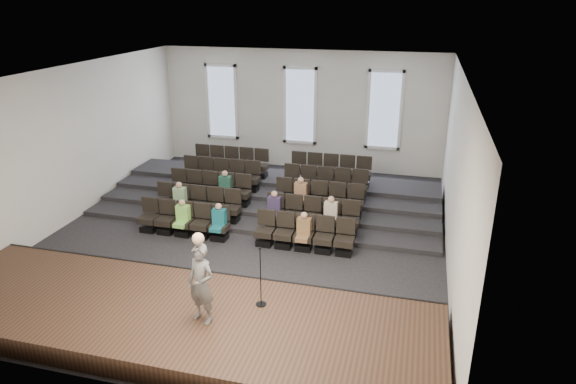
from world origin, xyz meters
name	(u,v)px	position (x,y,z in m)	size (l,w,h in m)	color
ground	(248,234)	(0.00, 0.00, 0.00)	(14.00, 14.00, 0.00)	black
ceiling	(243,73)	(0.00, 0.00, 5.01)	(12.00, 14.00, 0.02)	white
wall_back	(300,110)	(0.00, 7.02, 2.50)	(12.00, 0.04, 5.00)	silver
wall_front	(115,274)	(0.00, -7.02, 2.50)	(12.00, 0.04, 5.00)	silver
wall_left	(71,144)	(-6.02, 0.00, 2.50)	(0.04, 14.00, 5.00)	silver
wall_right	(457,175)	(6.02, 0.00, 2.50)	(0.04, 14.00, 5.00)	silver
stage	(175,319)	(0.00, -5.10, 0.25)	(11.80, 3.60, 0.50)	#422B1C
stage_lip	(206,280)	(0.00, -3.33, 0.25)	(11.80, 0.06, 0.52)	black
risers	(276,193)	(0.00, 3.17, 0.20)	(11.80, 4.80, 0.60)	black
seating_rows	(263,196)	(0.00, 1.54, 0.68)	(6.80, 4.70, 1.67)	black
windows	(300,106)	(0.00, 6.95, 2.70)	(8.44, 0.10, 3.24)	white
audience	(251,206)	(0.00, 0.32, 0.81)	(5.45, 2.64, 1.10)	#87D956
speaker	(201,284)	(0.79, -5.28, 1.39)	(0.65, 0.43, 1.79)	#5A5856
mic_stand	(261,288)	(1.82, -4.41, 0.93)	(0.24, 0.24, 1.45)	black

